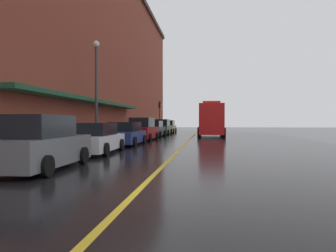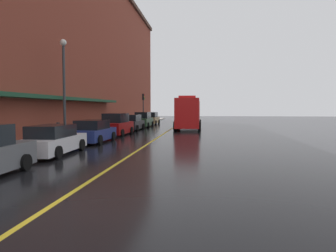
% 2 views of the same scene
% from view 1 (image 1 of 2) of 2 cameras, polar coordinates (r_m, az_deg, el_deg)
% --- Properties ---
extents(ground_plane, '(112.00, 112.00, 0.00)m').
position_cam_1_polar(ground_plane, '(32.45, 4.31, -2.01)').
color(ground_plane, black).
extents(sidewalk_left, '(2.40, 70.00, 0.15)m').
position_cam_1_polar(sidewalk_left, '(33.33, -6.40, -1.81)').
color(sidewalk_left, '#ADA8A0').
rests_on(sidewalk_left, ground).
extents(lane_center_stripe, '(0.16, 70.00, 0.01)m').
position_cam_1_polar(lane_center_stripe, '(32.45, 4.31, -2.00)').
color(lane_center_stripe, gold).
rests_on(lane_center_stripe, ground).
extents(brick_building_left, '(10.68, 64.00, 18.64)m').
position_cam_1_polar(brick_building_left, '(35.11, -16.59, 13.50)').
color(brick_building_left, brown).
rests_on(brick_building_left, ground).
extents(parked_car_0, '(2.22, 4.66, 1.81)m').
position_cam_1_polar(parked_car_0, '(11.41, -22.14, -3.04)').
color(parked_car_0, '#595B60').
rests_on(parked_car_0, ground).
extents(parked_car_1, '(2.09, 4.91, 1.53)m').
position_cam_1_polar(parked_car_1, '(16.37, -12.63, -2.26)').
color(parked_car_1, silver).
rests_on(parked_car_1, ground).
extents(parked_car_2, '(2.17, 4.50, 1.56)m').
position_cam_1_polar(parked_car_2, '(21.68, -7.60, -1.47)').
color(parked_car_2, navy).
rests_on(parked_car_2, ground).
extents(parked_car_3, '(2.19, 4.55, 1.92)m').
position_cam_1_polar(parked_car_3, '(27.08, -4.56, -0.69)').
color(parked_car_3, maroon).
rests_on(parked_car_3, ground).
extents(parked_car_4, '(2.18, 4.57, 1.66)m').
position_cam_1_polar(parked_car_4, '(32.99, -2.67, -0.60)').
color(parked_car_4, black).
rests_on(parked_car_4, ground).
extents(parked_car_5, '(2.02, 4.47, 1.86)m').
position_cam_1_polar(parked_car_5, '(38.56, -1.00, -0.28)').
color(parked_car_5, '#2D5133').
rests_on(parked_car_5, ground).
extents(parked_car_6, '(2.05, 4.35, 1.76)m').
position_cam_1_polar(parked_car_6, '(44.38, 0.03, -0.18)').
color(parked_car_6, '#A5844C').
rests_on(parked_car_6, ground).
extents(fire_truck, '(2.82, 7.55, 3.61)m').
position_cam_1_polar(fire_truck, '(34.47, 7.71, 1.01)').
color(fire_truck, red).
rests_on(fire_truck, ground).
extents(parking_meter_0, '(0.14, 0.18, 1.33)m').
position_cam_1_polar(parking_meter_0, '(38.18, -3.34, 0.01)').
color(parking_meter_0, '#4C4C51').
rests_on(parking_meter_0, sidewalk_left).
extents(parking_meter_1, '(0.14, 0.18, 1.33)m').
position_cam_1_polar(parking_meter_1, '(19.97, -13.23, -0.75)').
color(parking_meter_1, '#4C4C51').
rests_on(parking_meter_1, sidewalk_left).
extents(street_lamp_left, '(0.44, 0.44, 6.94)m').
position_cam_1_polar(street_lamp_left, '(22.42, -12.72, 7.97)').
color(street_lamp_left, '#33383D').
rests_on(street_lamp_left, sidewalk_left).
extents(traffic_light_near, '(0.38, 0.36, 4.30)m').
position_cam_1_polar(traffic_light_near, '(45.78, -1.51, 2.77)').
color(traffic_light_near, '#232326').
rests_on(traffic_light_near, sidewalk_left).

